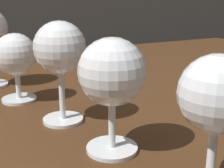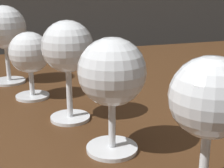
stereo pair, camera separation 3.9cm
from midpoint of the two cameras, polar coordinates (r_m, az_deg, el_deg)
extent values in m
cube|color=#472B16|center=(0.62, -7.68, -3.52)|extent=(1.48, 0.91, 0.03)
cylinder|color=#472B16|center=(1.40, 15.54, -8.10)|extent=(0.06, 0.06, 0.69)
cylinder|color=white|center=(0.33, 13.76, -11.85)|extent=(0.01, 0.01, 0.07)
sphere|color=white|center=(0.31, 14.55, -1.71)|extent=(0.07, 0.07, 0.07)
ellipsoid|color=#EACC66|center=(0.31, 14.57, -1.38)|extent=(0.07, 0.07, 0.04)
cylinder|color=white|center=(0.42, -2.69, -11.17)|extent=(0.06, 0.06, 0.00)
cylinder|color=white|center=(0.40, -2.77, -6.42)|extent=(0.01, 0.01, 0.07)
sphere|color=white|center=(0.38, -2.89, 2.11)|extent=(0.08, 0.08, 0.08)
ellipsoid|color=maroon|center=(0.38, -2.89, 1.97)|extent=(0.07, 0.07, 0.03)
cylinder|color=white|center=(0.51, -10.68, -6.13)|extent=(0.06, 0.06, 0.00)
cylinder|color=white|center=(0.50, -10.95, -1.36)|extent=(0.01, 0.01, 0.08)
sphere|color=white|center=(0.48, -11.39, 6.26)|extent=(0.08, 0.08, 0.08)
cylinder|color=white|center=(0.62, -17.59, -2.54)|extent=(0.06, 0.06, 0.00)
cylinder|color=white|center=(0.61, -17.84, 0.16)|extent=(0.01, 0.01, 0.06)
sphere|color=white|center=(0.60, -18.28, 4.93)|extent=(0.07, 0.07, 0.07)
ellipsoid|color=beige|center=(0.60, -18.29, 5.07)|extent=(0.06, 0.06, 0.04)
camera|label=1|loc=(0.02, -92.86, -0.86)|focal=52.49mm
camera|label=2|loc=(0.02, 87.14, 0.86)|focal=52.49mm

